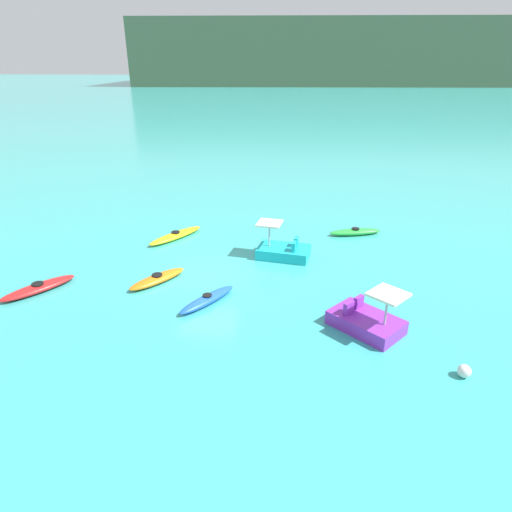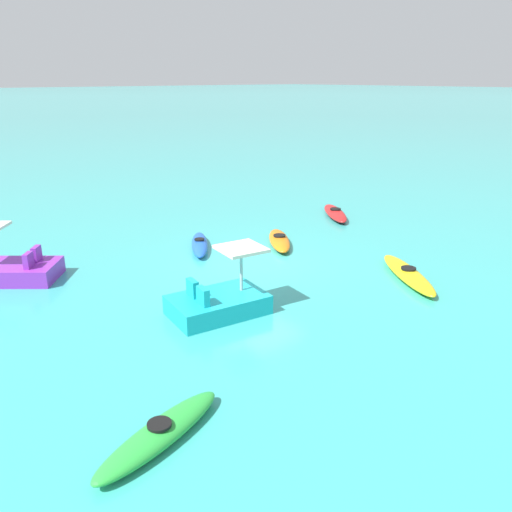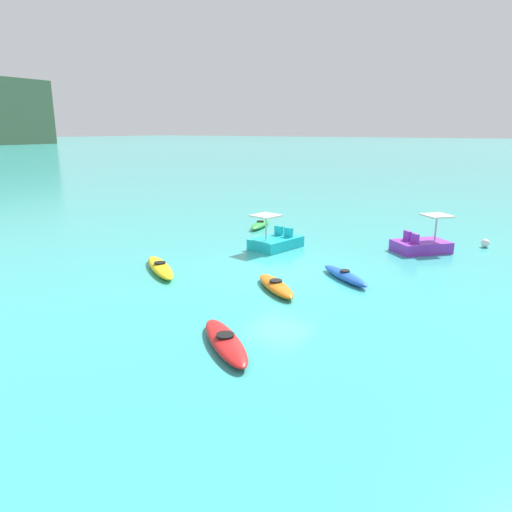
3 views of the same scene
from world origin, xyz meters
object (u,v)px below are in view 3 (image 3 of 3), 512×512
at_px(kayak_green, 260,224).
at_px(buoy_white, 485,243).
at_px(kayak_yellow, 160,267).
at_px(pedal_boat_cyan, 276,241).
at_px(kayak_blue, 345,276).
at_px(kayak_red, 225,342).
at_px(kayak_orange, 276,286).
at_px(pedal_boat_purple, 421,244).

relative_size(kayak_green, buoy_white, 7.24).
distance_m(kayak_yellow, pedal_boat_cyan, 6.02).
xyz_separation_m(kayak_blue, pedal_boat_cyan, (2.70, 4.68, 0.17)).
xyz_separation_m(kayak_red, buoy_white, (15.42, -3.70, 0.04)).
bearing_deg(pedal_boat_cyan, kayak_blue, -119.94).
bearing_deg(kayak_orange, kayak_green, 36.21).
relative_size(kayak_green, pedal_boat_purple, 1.04).
bearing_deg(kayak_green, kayak_orange, -143.79).
relative_size(kayak_blue, pedal_boat_purple, 0.94).
xyz_separation_m(kayak_yellow, kayak_blue, (3.04, -6.50, -0.00)).
height_order(kayak_yellow, pedal_boat_cyan, pedal_boat_cyan).
distance_m(kayak_green, pedal_boat_purple, 9.21).
relative_size(kayak_orange, kayak_green, 0.89).
bearing_deg(kayak_orange, kayak_yellow, 96.69).
relative_size(kayak_blue, kayak_red, 0.92).
height_order(kayak_yellow, kayak_green, same).
xyz_separation_m(kayak_yellow, pedal_boat_cyan, (5.73, -1.82, 0.17)).
height_order(kayak_yellow, kayak_red, same).
height_order(kayak_blue, kayak_green, same).
bearing_deg(buoy_white, pedal_boat_cyan, 125.04).
relative_size(pedal_boat_purple, pedal_boat_cyan, 1.06).
relative_size(kayak_red, pedal_boat_purple, 1.02).
xyz_separation_m(kayak_orange, pedal_boat_purple, (8.30, -2.69, 0.17)).
xyz_separation_m(kayak_green, buoy_white, (1.99, -11.48, 0.04)).
bearing_deg(kayak_green, kayak_yellow, -170.97).
xyz_separation_m(kayak_yellow, kayak_green, (9.46, 1.50, 0.00)).
bearing_deg(pedal_boat_purple, kayak_red, 173.74).
xyz_separation_m(pedal_boat_cyan, buoy_white, (5.72, -8.16, -0.14)).
distance_m(kayak_green, kayak_red, 15.51).
xyz_separation_m(kayak_blue, kayak_red, (-7.00, 0.23, 0.00)).
xyz_separation_m(kayak_yellow, kayak_orange, (0.59, -4.99, 0.00)).
bearing_deg(kayak_green, kayak_blue, -128.75).
bearing_deg(kayak_green, kayak_red, -149.92).
distance_m(kayak_blue, pedal_boat_purple, 5.98).
relative_size(kayak_yellow, pedal_boat_purple, 1.17).
bearing_deg(kayak_blue, kayak_orange, 148.40).
bearing_deg(kayak_green, pedal_boat_purple, -93.55).
height_order(kayak_blue, buoy_white, buoy_white).
xyz_separation_m(pedal_boat_purple, pedal_boat_cyan, (-3.16, 5.87, 0.00)).
xyz_separation_m(kayak_orange, kayak_blue, (2.45, -1.51, -0.00)).
bearing_deg(kayak_green, pedal_boat_cyan, -138.30).
xyz_separation_m(kayak_orange, buoy_white, (10.87, -4.98, 0.04)).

